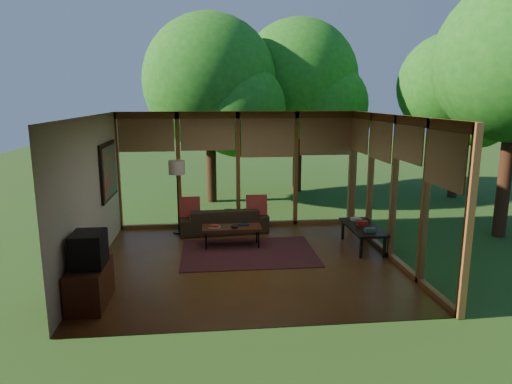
{
  "coord_description": "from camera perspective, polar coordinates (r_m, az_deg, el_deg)",
  "views": [
    {
      "loc": [
        -0.7,
        -8.03,
        3.01
      ],
      "look_at": [
        0.23,
        0.7,
        1.19
      ],
      "focal_mm": 32.0,
      "sensor_mm": 36.0,
      "label": 1
    }
  ],
  "objects": [
    {
      "name": "tree_ne",
      "position": [
        14.77,
        5.29,
        13.8
      ],
      "size": [
        3.73,
        3.73,
        5.42
      ],
      "color": "#3B2215",
      "rests_on": "ground"
    },
    {
      "name": "window_wall_back",
      "position": [
        10.69,
        -2.26,
        2.79
      ],
      "size": [
        5.5,
        0.12,
        2.7
      ],
      "primitive_type": "cube",
      "color": "brown",
      "rests_on": "ground"
    },
    {
      "name": "television",
      "position": [
        7.1,
        -20.19,
        -6.73
      ],
      "size": [
        0.45,
        0.55,
        0.5
      ],
      "primitive_type": "cube",
      "color": "black",
      "rests_on": "media_cabinet"
    },
    {
      "name": "media_cabinet",
      "position": [
        7.29,
        -20.03,
        -10.84
      ],
      "size": [
        0.5,
        1.0,
        0.6
      ],
      "primitive_type": "cube",
      "color": "#4C2314",
      "rests_on": "floor"
    },
    {
      "name": "floor_lamp",
      "position": [
        10.21,
        -9.86,
        2.53
      ],
      "size": [
        0.36,
        0.36,
        1.65
      ],
      "color": "black",
      "rests_on": "floor"
    },
    {
      "name": "wall_left",
      "position": [
        8.46,
        -19.99,
        -0.31
      ],
      "size": [
        0.04,
        5.0,
        2.7
      ],
      "primitive_type": "cube",
      "color": "beige",
      "rests_on": "ground"
    },
    {
      "name": "wall_painting",
      "position": [
        9.76,
        -17.94,
        2.56
      ],
      "size": [
        0.06,
        1.35,
        1.15
      ],
      "color": "black",
      "rests_on": "wall_left"
    },
    {
      "name": "ct_book_upper",
      "position": [
        9.27,
        -5.19,
        -4.21
      ],
      "size": [
        0.22,
        0.19,
        0.03
      ],
      "primitive_type": "cube",
      "rotation": [
        0.0,
        0.0,
        -0.3
      ],
      "color": "maroon",
      "rests_on": "coffee_table"
    },
    {
      "name": "ct_bowl",
      "position": [
        9.24,
        -2.7,
        -4.29
      ],
      "size": [
        0.16,
        0.16,
        0.07
      ],
      "primitive_type": "ellipsoid",
      "color": "black",
      "rests_on": "coffee_table"
    },
    {
      "name": "pillow_right",
      "position": [
        10.32,
        0.07,
        -1.69
      ],
      "size": [
        0.47,
        0.25,
        0.49
      ],
      "primitive_type": "cube",
      "rotation": [
        -0.21,
        0.0,
        0.0
      ],
      "color": "maroon",
      "rests_on": "sofa"
    },
    {
      "name": "exterior_lawn",
      "position": [
        18.49,
        22.1,
        1.48
      ],
      "size": [
        40.0,
        40.0,
        0.0
      ],
      "primitive_type": "plane",
      "color": "#29521E",
      "rests_on": "ground"
    },
    {
      "name": "ceiling",
      "position": [
        8.07,
        -1.12,
        9.53
      ],
      "size": [
        5.5,
        5.5,
        0.0
      ],
      "primitive_type": "plane",
      "rotation": [
        3.14,
        0.0,
        0.0
      ],
      "color": "white",
      "rests_on": "ground"
    },
    {
      "name": "wall_front",
      "position": [
        5.82,
        1.07,
        -4.85
      ],
      "size": [
        5.5,
        0.04,
        2.7
      ],
      "primitive_type": "cube",
      "color": "beige",
      "rests_on": "ground"
    },
    {
      "name": "side_console",
      "position": [
        9.52,
        13.21,
        -4.44
      ],
      "size": [
        0.6,
        1.4,
        0.46
      ],
      "color": "black",
      "rests_on": "floor"
    },
    {
      "name": "sofa",
      "position": [
        10.4,
        -4.08,
        -3.46
      ],
      "size": [
        2.04,
        0.95,
        0.58
      ],
      "primitive_type": "imported",
      "rotation": [
        0.0,
        0.0,
        3.23
      ],
      "color": "#332A19",
      "rests_on": "floor"
    },
    {
      "name": "tree_nw",
      "position": [
        13.3,
        -5.81,
        13.51
      ],
      "size": [
        3.78,
        3.78,
        5.33
      ],
      "color": "#3B2215",
      "rests_on": "ground"
    },
    {
      "name": "pillow_left",
      "position": [
        10.28,
        -8.28,
        -1.91
      ],
      "size": [
        0.45,
        0.24,
        0.48
      ],
      "primitive_type": "cube",
      "rotation": [
        -0.21,
        0.0,
        0.0
      ],
      "color": "maroon",
      "rests_on": "sofa"
    },
    {
      "name": "ct_book_side",
      "position": [
        9.43,
        -1.55,
        -4.09
      ],
      "size": [
        0.22,
        0.18,
        0.03
      ],
      "primitive_type": "cube",
      "rotation": [
        0.0,
        0.0,
        0.28
      ],
      "color": "black",
      "rests_on": "coffee_table"
    },
    {
      "name": "ct_book_lower",
      "position": [
        9.28,
        -5.19,
        -4.39
      ],
      "size": [
        0.24,
        0.21,
        0.03
      ],
      "primitive_type": "cube",
      "rotation": [
        0.0,
        0.0,
        -0.27
      ],
      "color": "#B9AEA8",
      "rests_on": "coffee_table"
    },
    {
      "name": "console_book_c",
      "position": [
        9.91,
        12.38,
        -3.32
      ],
      "size": [
        0.22,
        0.17,
        0.06
      ],
      "primitive_type": "cube",
      "rotation": [
        0.0,
        0.0,
        0.07
      ],
      "color": "#B9AEA8",
      "rests_on": "side_console"
    },
    {
      "name": "floor",
      "position": [
        8.61,
        -1.05,
        -8.74
      ],
      "size": [
        5.5,
        5.5,
        0.0
      ],
      "primitive_type": "plane",
      "color": "brown",
      "rests_on": "ground"
    },
    {
      "name": "tree_far",
      "position": [
        14.91,
        23.12,
        12.05
      ],
      "size": [
        3.08,
        3.08,
        4.88
      ],
      "color": "#3B2215",
      "rests_on": "ground"
    },
    {
      "name": "console_book_a",
      "position": [
        9.14,
        14.06,
        -4.62
      ],
      "size": [
        0.21,
        0.16,
        0.07
      ],
      "primitive_type": "cube",
      "rotation": [
        0.0,
        0.0,
        -0.06
      ],
      "color": "#386259",
      "rests_on": "side_console"
    },
    {
      "name": "console_book_b",
      "position": [
        9.54,
        13.14,
        -3.81
      ],
      "size": [
        0.23,
        0.17,
        0.1
      ],
      "primitive_type": "cube",
      "rotation": [
        0.0,
        0.0,
        -0.1
      ],
      "color": "maroon",
      "rests_on": "side_console"
    },
    {
      "name": "window_wall_right",
      "position": [
        8.9,
        16.85,
        0.47
      ],
      "size": [
        0.12,
        5.0,
        2.7
      ],
      "primitive_type": "cube",
      "color": "brown",
      "rests_on": "ground"
    },
    {
      "name": "rug",
      "position": [
        9.08,
        -0.93,
        -7.59
      ],
      "size": [
        2.62,
        1.85,
        0.01
      ],
      "primitive_type": "cube",
      "color": "maroon",
      "rests_on": "floor"
    },
    {
      "name": "coffee_table",
      "position": [
        9.35,
        -3.04,
        -4.54
      ],
      "size": [
        1.2,
        0.5,
        0.43
      ],
      "color": "#4C2314",
      "rests_on": "floor"
    }
  ]
}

